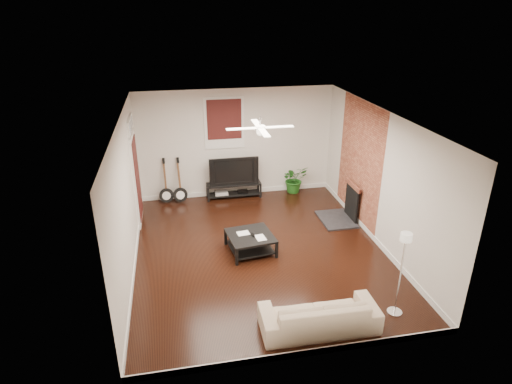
# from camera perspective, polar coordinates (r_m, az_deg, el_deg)

# --- Properties ---
(room) EXTENTS (5.01, 6.01, 2.81)m
(room) POSITION_cam_1_polar(r_m,az_deg,el_deg) (8.36, 0.53, 0.50)
(room) COLOR black
(room) RESTS_ON ground
(brick_accent) EXTENTS (0.02, 2.20, 2.80)m
(brick_accent) POSITION_cam_1_polar(r_m,az_deg,el_deg) (10.00, 13.48, 3.76)
(brick_accent) COLOR brown
(brick_accent) RESTS_ON floor
(fireplace) EXTENTS (0.80, 1.10, 0.92)m
(fireplace) POSITION_cam_1_polar(r_m,az_deg,el_deg) (10.23, 11.52, -1.28)
(fireplace) COLOR black
(fireplace) RESTS_ON floor
(window_back) EXTENTS (1.00, 0.06, 1.30)m
(window_back) POSITION_cam_1_polar(r_m,az_deg,el_deg) (10.93, -4.20, 9.03)
(window_back) COLOR #39100F
(window_back) RESTS_ON wall_back
(door_left) EXTENTS (0.08, 1.00, 2.50)m
(door_left) POSITION_cam_1_polar(r_m,az_deg,el_deg) (10.08, -15.58, 2.78)
(door_left) COLOR white
(door_left) RESTS_ON wall_left
(tv_stand) EXTENTS (1.41, 0.38, 0.40)m
(tv_stand) POSITION_cam_1_polar(r_m,az_deg,el_deg) (11.34, -2.94, 0.24)
(tv_stand) COLOR black
(tv_stand) RESTS_ON floor
(tv) EXTENTS (1.27, 0.17, 0.73)m
(tv) POSITION_cam_1_polar(r_m,az_deg,el_deg) (11.14, -3.01, 2.94)
(tv) COLOR black
(tv) RESTS_ON tv_stand
(coffee_table) EXTENTS (0.99, 0.99, 0.37)m
(coffee_table) POSITION_cam_1_polar(r_m,az_deg,el_deg) (8.90, -0.74, -6.73)
(coffee_table) COLOR black
(coffee_table) RESTS_ON floor
(sofa) EXTENTS (1.84, 0.75, 0.53)m
(sofa) POSITION_cam_1_polar(r_m,az_deg,el_deg) (7.02, 8.33, -15.62)
(sofa) COLOR #C4B393
(sofa) RESTS_ON floor
(floor_lamp) EXTENTS (0.25, 0.25, 1.49)m
(floor_lamp) POSITION_cam_1_polar(r_m,az_deg,el_deg) (7.31, 18.51, -10.28)
(floor_lamp) COLOR white
(floor_lamp) RESTS_ON floor
(potted_plant) EXTENTS (0.79, 0.73, 0.75)m
(potted_plant) POSITION_cam_1_polar(r_m,az_deg,el_deg) (11.63, 5.06, 1.73)
(potted_plant) COLOR #1F5E1A
(potted_plant) RESTS_ON floor
(guitar_left) EXTENTS (0.37, 0.27, 1.18)m
(guitar_left) POSITION_cam_1_polar(r_m,az_deg,el_deg) (11.07, -11.89, 1.34)
(guitar_left) COLOR black
(guitar_left) RESTS_ON floor
(guitar_right) EXTENTS (0.40, 0.30, 1.18)m
(guitar_right) POSITION_cam_1_polar(r_m,az_deg,el_deg) (11.04, -10.08, 1.43)
(guitar_right) COLOR black
(guitar_right) RESTS_ON floor
(ceiling_fan) EXTENTS (1.24, 1.24, 0.32)m
(ceiling_fan) POSITION_cam_1_polar(r_m,az_deg,el_deg) (7.97, 0.56, 8.47)
(ceiling_fan) COLOR white
(ceiling_fan) RESTS_ON ceiling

